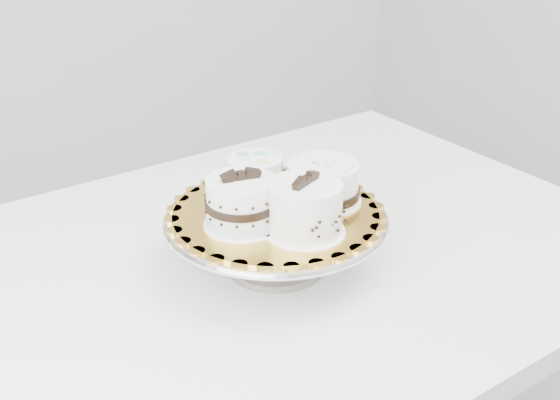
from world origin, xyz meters
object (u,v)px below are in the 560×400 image
cake_banded (241,204)px  cake_dots (255,176)px  cake_swirl (305,209)px  cake_ribbon (323,184)px  table (251,293)px  cake_board (276,213)px  cake_stand (276,231)px

cake_banded → cake_dots: (0.07, 0.08, -0.00)m
cake_swirl → cake_ribbon: size_ratio=0.93×
cake_dots → cake_ribbon: size_ratio=0.74×
table → cake_ribbon: bearing=-28.9°
cake_ribbon → cake_dots: bearing=159.9°
cake_banded → table: bearing=61.8°
table → cake_dots: (0.03, 0.02, 0.20)m
cake_board → cake_ribbon: size_ratio=2.14×
table → cake_banded: bearing=-131.8°
cake_stand → cake_dots: bearing=86.0°
cake_dots → cake_banded: bearing=-118.2°
cake_stand → cake_swirl: 0.11m
cake_dots → cake_swirl: bearing=-77.2°
cake_stand → cake_ribbon: 0.11m
cake_stand → cake_banded: cake_banded is taller
cake_swirl → cake_ribbon: (0.08, 0.07, -0.01)m
cake_stand → cake_dots: (0.00, 0.07, 0.07)m
cake_stand → cake_board: (0.00, 0.00, 0.03)m
table → cake_ribbon: 0.23m
table → cake_banded: cake_banded is taller
cake_swirl → table: bearing=77.9°
cake_ribbon → cake_board: bearing=-162.2°
table → cake_swirl: 0.24m
cake_board → cake_banded: bearing=-173.2°
cake_swirl → cake_ribbon: cake_swirl is taller
cake_banded → cake_ribbon: (0.15, -0.00, -0.00)m
cake_stand → cake_ribbon: (0.08, -0.01, 0.06)m
cake_stand → cake_board: 0.03m
table → cake_swirl: bearing=-81.7°
cake_stand → cake_swirl: size_ratio=2.50×
table → cake_dots: 0.20m
table → cake_swirl: (0.02, -0.12, 0.20)m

